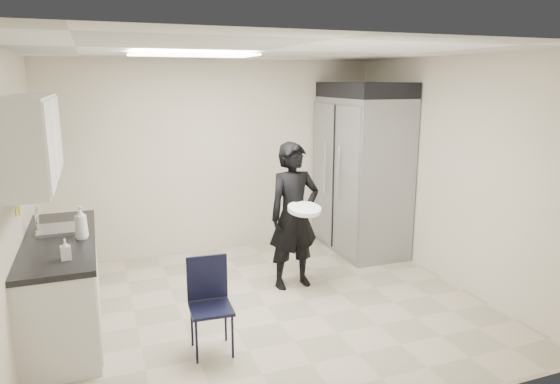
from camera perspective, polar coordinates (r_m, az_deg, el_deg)
name	(u,v)px	position (r m, az deg, el deg)	size (l,w,h in m)	color
floor	(266,306)	(5.40, -1.58, -12.88)	(4.50, 4.50, 0.00)	#B4A38D
ceiling	(265,50)	(4.88, -1.78, 15.86)	(4.50, 4.50, 0.00)	white
back_wall	(218,157)	(6.87, -7.11, 3.98)	(4.50, 4.50, 0.00)	beige
left_wall	(13,205)	(4.77, -28.18, -1.31)	(4.00, 4.00, 0.00)	beige
right_wall	(450,171)	(6.08, 18.85, 2.25)	(4.00, 4.00, 0.00)	beige
ceiling_panel	(193,55)	(5.11, -9.90, 15.21)	(1.20, 0.60, 0.02)	white
lower_counter	(63,287)	(5.18, -23.57, -9.92)	(0.60, 1.90, 0.86)	silver
countertop	(58,241)	(5.03, -24.02, -5.12)	(0.64, 1.95, 0.05)	black
sink	(62,234)	(5.28, -23.65, -4.47)	(0.42, 0.40, 0.14)	gray
faucet	(38,222)	(5.25, -25.97, -3.06)	(0.02, 0.02, 0.24)	silver
upper_cabinets	(32,139)	(4.86, -26.49, 5.41)	(0.35, 1.80, 0.75)	silver
towel_dispenser	(38,147)	(6.03, -25.89, 4.66)	(0.22, 0.30, 0.35)	black
notice_sticker_left	(17,211)	(4.88, -27.87, -1.95)	(0.00, 0.12, 0.07)	yellow
notice_sticker_right	(20,210)	(5.09, -27.56, -1.84)	(0.00, 0.12, 0.07)	yellow
commercial_fridge	(362,176)	(6.92, 9.33, 1.86)	(0.80, 1.35, 2.10)	gray
fridge_compressor	(365,90)	(6.80, 9.68, 11.42)	(0.80, 1.35, 0.20)	black
folding_chair	(211,309)	(4.45, -7.89, -13.09)	(0.36, 0.36, 0.81)	black
man_tuxedo	(294,216)	(5.62, 1.60, -2.75)	(0.61, 0.41, 1.67)	black
bucket_lid	(304,209)	(5.37, 2.81, -1.97)	(0.36, 0.36, 0.05)	white
soap_bottle_a	(81,223)	(4.88, -21.81, -3.26)	(0.12, 0.12, 0.31)	silver
soap_bottle_b	(65,249)	(4.39, -23.32, -6.05)	(0.08, 0.08, 0.17)	silver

